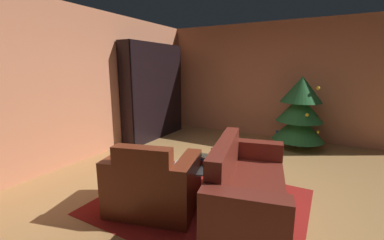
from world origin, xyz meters
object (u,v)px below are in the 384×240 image
at_px(couch_red, 246,190).
at_px(book_stack_on_table, 201,159).
at_px(coffee_table, 199,168).
at_px(bookshelf_unit, 157,91).
at_px(armchair_red, 153,185).
at_px(bottle_on_table, 212,160).
at_px(decorated_tree, 300,112).

height_order(couch_red, book_stack_on_table, couch_red).
height_order(coffee_table, book_stack_on_table, book_stack_on_table).
distance_m(bookshelf_unit, armchair_red, 3.43).
height_order(armchair_red, couch_red, couch_red).
bearing_deg(bottle_on_table, coffee_table, 176.30).
bearing_deg(bottle_on_table, book_stack_on_table, 163.77).
xyz_separation_m(couch_red, book_stack_on_table, (-0.63, 0.12, 0.23)).
distance_m(armchair_red, book_stack_on_table, 0.68).
bearing_deg(decorated_tree, bookshelf_unit, -168.47).
bearing_deg(armchair_red, bookshelf_unit, 125.21).
relative_size(bottle_on_table, decorated_tree, 0.16).
height_order(bottle_on_table, decorated_tree, decorated_tree).
distance_m(couch_red, book_stack_on_table, 0.68).
height_order(book_stack_on_table, decorated_tree, decorated_tree).
bearing_deg(decorated_tree, coffee_table, -106.49).
bearing_deg(armchair_red, couch_red, 22.84).
distance_m(armchair_red, coffee_table, 0.62).
distance_m(bookshelf_unit, coffee_table, 3.27).
bearing_deg(coffee_table, decorated_tree, 73.51).
height_order(armchair_red, decorated_tree, decorated_tree).
bearing_deg(bookshelf_unit, book_stack_on_table, -43.84).
xyz_separation_m(armchair_red, coffee_table, (0.36, 0.49, 0.10)).
distance_m(coffee_table, decorated_tree, 3.02).
bearing_deg(armchair_red, coffee_table, 54.23).
bearing_deg(book_stack_on_table, decorated_tree, 73.34).
bearing_deg(armchair_red, book_stack_on_table, 56.11).
bearing_deg(bookshelf_unit, coffee_table, -44.39).
height_order(bookshelf_unit, coffee_table, bookshelf_unit).
bearing_deg(couch_red, armchair_red, -157.16).
relative_size(bookshelf_unit, couch_red, 1.18).
relative_size(bookshelf_unit, decorated_tree, 1.47).
bearing_deg(book_stack_on_table, bookshelf_unit, 136.16).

